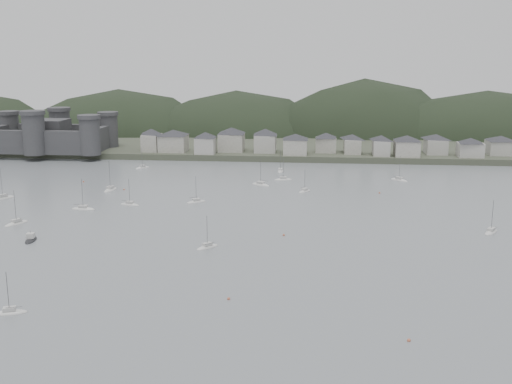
# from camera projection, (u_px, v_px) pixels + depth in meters

# --- Properties ---
(ground) EXTENTS (900.00, 900.00, 0.00)m
(ground) POSITION_uv_depth(u_px,v_px,m) (224.00, 290.00, 136.60)
(ground) COLOR slate
(ground) RESTS_ON ground
(far_shore_land) EXTENTS (900.00, 250.00, 3.00)m
(far_shore_land) POSITION_uv_depth(u_px,v_px,m) (287.00, 130.00, 422.90)
(far_shore_land) COLOR #383D2D
(far_shore_land) RESTS_ON ground
(forested_ridge) EXTENTS (851.55, 103.94, 102.57)m
(forested_ridge) POSITION_uv_depth(u_px,v_px,m) (292.00, 154.00, 400.35)
(forested_ridge) COLOR black
(forested_ridge) RESTS_ON ground
(castle) EXTENTS (66.00, 43.00, 20.00)m
(castle) POSITION_uv_depth(u_px,v_px,m) (48.00, 135.00, 320.23)
(castle) COLOR #38383B
(castle) RESTS_ON far_shore_land
(waterfront_town) EXTENTS (451.48, 28.46, 12.92)m
(waterfront_town) POSITION_uv_depth(u_px,v_px,m) (376.00, 143.00, 308.09)
(waterfront_town) COLOR gray
(waterfront_town) RESTS_ON far_shore_land
(moored_fleet) EXTENTS (256.95, 174.27, 12.62)m
(moored_fleet) POSITION_uv_depth(u_px,v_px,m) (161.00, 207.00, 211.85)
(moored_fleet) COLOR silver
(moored_fleet) RESTS_ON ground
(motor_launch_far) EXTENTS (3.79, 7.69, 3.77)m
(motor_launch_far) POSITION_uv_depth(u_px,v_px,m) (31.00, 240.00, 173.50)
(motor_launch_far) COLOR black
(motor_launch_far) RESTS_ON ground
(mooring_buoys) EXTENTS (174.18, 135.98, 0.70)m
(mooring_buoys) POSITION_uv_depth(u_px,v_px,m) (241.00, 226.00, 187.50)
(mooring_buoys) COLOR #B85C3D
(mooring_buoys) RESTS_ON ground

